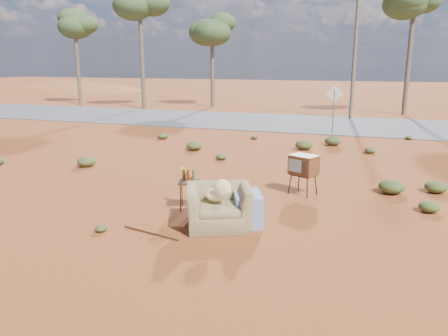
% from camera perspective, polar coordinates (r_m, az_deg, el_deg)
% --- Properties ---
extents(ground, '(140.00, 140.00, 0.00)m').
position_cam_1_polar(ground, '(9.36, -2.21, -6.26)').
color(ground, '#963F1E').
rests_on(ground, ground).
extents(highway, '(140.00, 7.00, 0.04)m').
position_cam_1_polar(highway, '(23.64, 10.97, 5.74)').
color(highway, '#565659').
rests_on(highway, ground).
extents(dirt_mound, '(26.00, 18.00, 2.00)m').
position_cam_1_polar(dirt_mound, '(53.78, -19.61, 9.53)').
color(dirt_mound, '#975624').
rests_on(dirt_mound, ground).
extents(armchair, '(1.64, 1.44, 1.10)m').
position_cam_1_polar(armchair, '(8.64, 0.03, -4.36)').
color(armchair, olive).
rests_on(armchair, ground).
extents(tv_unit, '(0.76, 0.70, 0.99)m').
position_cam_1_polar(tv_unit, '(10.83, 10.35, 0.34)').
color(tv_unit, black).
rests_on(tv_unit, ground).
extents(side_table, '(0.57, 0.57, 0.92)m').
position_cam_1_polar(side_table, '(9.63, -4.75, -1.55)').
color(side_table, '#382514').
rests_on(side_table, ground).
extents(rusty_bar, '(1.31, 0.33, 0.04)m').
position_cam_1_polar(rusty_bar, '(8.53, -9.56, -8.36)').
color(rusty_bar, '#462312').
rests_on(rusty_bar, ground).
extents(road_sign, '(0.78, 0.06, 2.19)m').
position_cam_1_polar(road_sign, '(20.35, 14.18, 8.52)').
color(road_sign, brown).
rests_on(road_sign, ground).
extents(eucalyptus_far_left, '(3.20, 3.20, 7.10)m').
position_cam_1_polar(eucalyptus_far_left, '(35.38, -18.94, 17.46)').
color(eucalyptus_far_left, brown).
rests_on(eucalyptus_far_left, ground).
extents(eucalyptus_left, '(3.20, 3.20, 8.10)m').
position_cam_1_polar(eucalyptus_left, '(31.37, -10.96, 20.29)').
color(eucalyptus_left, brown).
rests_on(eucalyptus_left, ground).
extents(eucalyptus_near_left, '(3.20, 3.20, 6.60)m').
position_cam_1_polar(eucalyptus_near_left, '(32.29, -1.57, 17.71)').
color(eucalyptus_near_left, brown).
rests_on(eucalyptus_near_left, ground).
extents(eucalyptus_center, '(3.20, 3.20, 7.60)m').
position_cam_1_polar(eucalyptus_center, '(29.44, 23.59, 18.94)').
color(eucalyptus_center, brown).
rests_on(eucalyptus_center, ground).
extents(utility_pole_center, '(1.40, 0.20, 8.00)m').
position_cam_1_polar(utility_pole_center, '(25.75, 16.79, 15.27)').
color(utility_pole_center, brown).
rests_on(utility_pole_center, ground).
extents(scrub_patch, '(17.49, 8.07, 0.33)m').
position_cam_1_polar(scrub_patch, '(13.58, 1.19, 0.70)').
color(scrub_patch, '#404E22').
rests_on(scrub_patch, ground).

